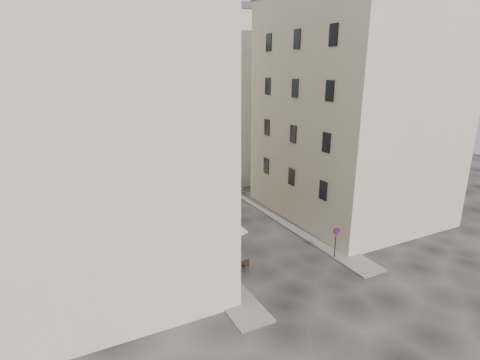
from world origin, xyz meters
TOP-DOWN VIEW (x-y plane):
  - ground at (0.00, 0.00)m, footprint 90.00×90.00m
  - sidewalk_left at (-4.50, 4.00)m, footprint 2.00×22.00m
  - sidewalk_right at (4.50, 3.00)m, footprint 2.00×18.00m
  - building_left at (-10.50, 3.00)m, footprint 12.20×16.20m
  - building_right at (10.50, 3.50)m, footprint 12.20×14.20m
  - building_back at (-1.00, 19.00)m, footprint 18.20×10.20m
  - cafe_storefront at (-4.32, 1.00)m, footprint 1.74×7.30m
  - stone_steps at (0.00, 12.57)m, footprint 9.00×3.15m
  - bollard_near at (-3.25, -1.00)m, footprint 0.12×0.12m
  - bollard_mid at (-3.25, 2.50)m, footprint 0.12×0.12m
  - bollard_far at (-3.25, 6.00)m, footprint 0.12×0.12m
  - no_parking_sign at (3.61, -3.12)m, footprint 0.51×0.21m
  - bistro_table_a at (-2.96, -1.75)m, footprint 1.21×0.57m
  - bistro_table_b at (-2.73, 0.16)m, footprint 1.33×0.62m
  - bistro_table_c at (-3.16, 1.14)m, footprint 1.40×0.66m
  - bistro_table_d at (-3.38, 3.43)m, footprint 1.26×0.59m
  - bistro_table_e at (-3.18, 5.27)m, footprint 1.31×0.62m
  - pedestrian at (-2.51, 1.83)m, footprint 0.81×0.74m

SIDE VIEW (x-z plane):
  - ground at x=0.00m, z-range 0.00..0.00m
  - sidewalk_left at x=-4.50m, z-range 0.00..0.12m
  - sidewalk_right at x=4.50m, z-range 0.00..0.12m
  - stone_steps at x=0.00m, z-range 0.00..0.80m
  - bistro_table_a at x=-2.96m, z-range 0.01..0.86m
  - bistro_table_d at x=-3.38m, z-range 0.01..0.90m
  - bistro_table_e at x=-3.18m, z-range 0.01..0.93m
  - bistro_table_b at x=-2.73m, z-range 0.01..0.95m
  - bistro_table_c at x=-3.16m, z-range 0.01..1.00m
  - bollard_near at x=-3.25m, z-range 0.04..1.02m
  - bollard_mid at x=-3.25m, z-range 0.04..1.02m
  - bollard_far at x=-3.25m, z-range 0.04..1.02m
  - pedestrian at x=-2.51m, z-range 0.00..1.87m
  - no_parking_sign at x=3.61m, z-range 0.49..2.82m
  - cafe_storefront at x=-4.32m, z-range 0.13..3.63m
  - building_right at x=10.50m, z-range 0.01..18.61m
  - building_back at x=-1.00m, z-range 0.01..18.61m
  - building_left at x=-10.50m, z-range 0.01..20.61m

